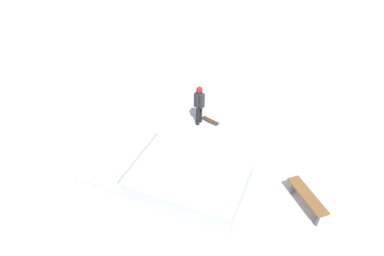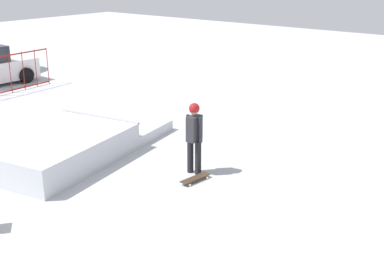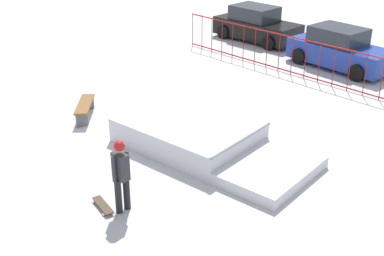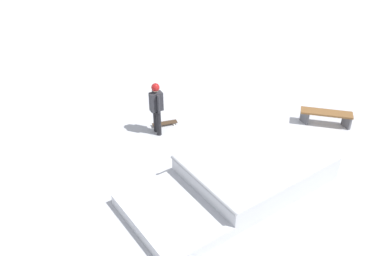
{
  "view_description": "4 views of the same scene",
  "coord_description": "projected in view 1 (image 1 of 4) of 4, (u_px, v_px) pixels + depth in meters",
  "views": [
    {
      "loc": [
        -2.94,
        6.02,
        8.08
      ],
      "look_at": [
        2.25,
        -1.69,
        0.9
      ],
      "focal_mm": 30.37,
      "sensor_mm": 36.0,
      "label": 1
    },
    {
      "loc": [
        -5.71,
        -9.95,
        4.74
      ],
      "look_at": [
        3.13,
        -2.82,
        1.0
      ],
      "focal_mm": 46.77,
      "sensor_mm": 36.0,
      "label": 2
    },
    {
      "loc": [
        11.04,
        -7.74,
        6.41
      ],
      "look_at": [
        1.48,
        -0.04,
        0.6
      ],
      "focal_mm": 46.94,
      "sensor_mm": 36.0,
      "label": 3
    },
    {
      "loc": [
        6.41,
        7.45,
        7.5
      ],
      "look_at": [
        2.33,
        -1.67,
        0.9
      ],
      "focal_mm": 40.05,
      "sensor_mm": 36.0,
      "label": 4
    }
  ],
  "objects": [
    {
      "name": "ground_plane",
      "position": [
        221.0,
        202.0,
        10.19
      ],
      "size": [
        60.0,
        60.0,
        0.0
      ],
      "primitive_type": "plane",
      "color": "#B7BABF"
    },
    {
      "name": "park_bench",
      "position": [
        307.0,
        197.0,
        9.88
      ],
      "size": [
        1.52,
        1.28,
        0.48
      ],
      "rotation": [
        0.0,
        0.0,
        2.5
      ],
      "color": "brown",
      "rests_on": "ground"
    },
    {
      "name": "skater",
      "position": [
        199.0,
        103.0,
        12.87
      ],
      "size": [
        0.4,
        0.44,
        1.73
      ],
      "rotation": [
        0.0,
        0.0,
        3.22
      ],
      "color": "black",
      "rests_on": "ground"
    },
    {
      "name": "skate_ramp",
      "position": [
        175.0,
        175.0,
        10.67
      ],
      "size": [
        5.8,
        3.6,
        0.74
      ],
      "rotation": [
        0.0,
        0.0,
        0.2
      ],
      "color": "silver",
      "rests_on": "ground"
    },
    {
      "name": "skateboard",
      "position": [
        210.0,
        121.0,
        13.49
      ],
      "size": [
        0.82,
        0.33,
        0.09
      ],
      "rotation": [
        0.0,
        0.0,
        3.03
      ],
      "color": "#3F2D1E",
      "rests_on": "ground"
    }
  ]
}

